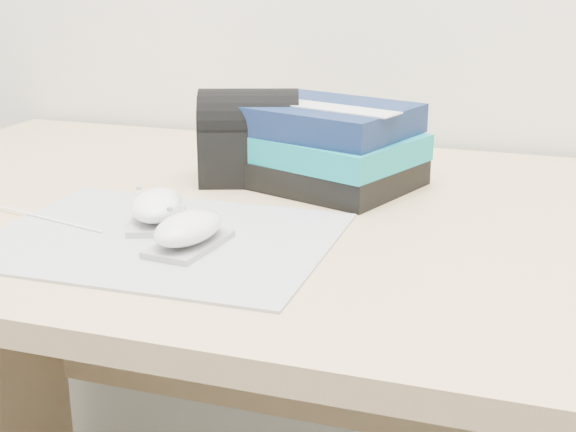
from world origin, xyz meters
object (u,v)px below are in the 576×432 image
(mouse_rear, at_px, (156,208))
(book_stack, at_px, (327,146))
(desk, at_px, (390,362))
(pouch, at_px, (249,137))
(mouse_front, at_px, (189,231))

(mouse_rear, height_order, book_stack, book_stack)
(desk, xyz_separation_m, pouch, (-0.22, 0.04, 0.30))
(mouse_front, height_order, book_stack, book_stack)
(desk, bearing_deg, pouch, 169.46)
(mouse_front, height_order, pouch, pouch)
(desk, xyz_separation_m, mouse_front, (-0.18, -0.25, 0.26))
(desk, height_order, mouse_front, mouse_front)
(desk, distance_m, mouse_front, 0.40)
(desk, xyz_separation_m, mouse_rear, (-0.26, -0.18, 0.26))
(mouse_rear, xyz_separation_m, pouch, (0.03, 0.23, 0.04))
(mouse_front, relative_size, book_stack, 0.40)
(mouse_front, xyz_separation_m, book_stack, (0.07, 0.31, 0.03))
(book_stack, distance_m, pouch, 0.11)
(desk, bearing_deg, mouse_rear, -144.16)
(mouse_rear, height_order, pouch, pouch)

